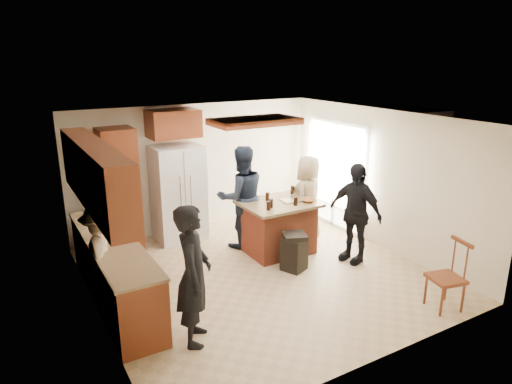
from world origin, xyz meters
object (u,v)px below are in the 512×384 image
person_front_left (194,275)px  person_side_right (355,213)px  person_behind_right (308,198)px  person_counter (105,258)px  trash_bin (294,252)px  person_behind_left (242,197)px  refrigerator (178,193)px  kitchen_island (278,227)px  spindle_chair (447,278)px

person_front_left → person_side_right: size_ratio=1.03×
person_behind_right → person_counter: 3.95m
person_counter → trash_bin: size_ratio=2.48×
person_counter → person_behind_left: bearing=-56.4°
trash_bin → person_side_right: bearing=-10.3°
person_behind_left → trash_bin: size_ratio=2.97×
person_counter → person_front_left: bearing=-136.6°
person_side_right → refrigerator: size_ratio=0.95×
refrigerator → kitchen_island: bearing=-49.1°
person_front_left → refrigerator: bearing=9.1°
person_front_left → person_counter: size_ratio=1.12×
person_side_right → spindle_chair: size_ratio=1.72×
person_counter → refrigerator: size_ratio=0.87×
person_counter → refrigerator: refrigerator is taller
person_front_left → person_behind_right: 3.69m
person_side_right → trash_bin: bearing=-113.1°
person_side_right → spindle_chair: 1.88m
person_side_right → refrigerator: (-2.19, 2.42, 0.04)m
kitchen_island → person_behind_right: bearing=16.2°
person_counter → trash_bin: bearing=-83.1°
spindle_chair → refrigerator: bearing=117.9°
refrigerator → person_behind_left: bearing=-46.9°
refrigerator → person_counter: bearing=-132.2°
person_counter → spindle_chair: bearing=-107.6°
person_side_right → person_counter: person_side_right is taller
person_behind_left → kitchen_island: bearing=136.1°
person_side_right → person_counter: 4.01m
kitchen_island → spindle_chair: spindle_chair is taller
person_front_left → person_behind_right: person_front_left is taller
refrigerator → spindle_chair: refrigerator is taller
person_counter → person_side_right: bearing=-84.6°
refrigerator → trash_bin: 2.55m
person_behind_left → person_behind_right: person_behind_left is taller
person_front_left → kitchen_island: size_ratio=1.38×
person_front_left → person_counter: (-0.76, 1.23, -0.10)m
refrigerator → trash_bin: bearing=-63.4°
person_behind_left → kitchen_island: (0.43, -0.57, -0.46)m
person_side_right → person_counter: size_ratio=1.09×
person_behind_right → kitchen_island: size_ratio=1.27×
person_behind_right → spindle_chair: person_behind_right is taller
person_counter → kitchen_island: 3.13m
person_behind_left → spindle_chair: bearing=121.8°
person_front_left → kitchen_island: 2.92m
kitchen_island → spindle_chair: bearing=-70.8°
trash_bin → spindle_chair: spindle_chair is taller
person_behind_left → spindle_chair: 3.65m
person_front_left → person_behind_left: (1.89, 2.29, 0.06)m
refrigerator → kitchen_island: (1.28, -1.48, -0.43)m
kitchen_island → person_front_left: bearing=-143.4°
person_behind_right → trash_bin: size_ratio=2.57×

